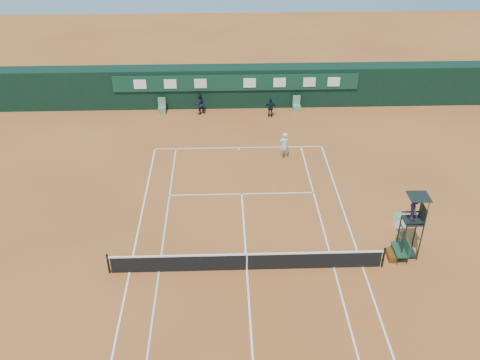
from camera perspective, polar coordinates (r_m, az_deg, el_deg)
The scene contains 14 objects.
ground at distance 25.44m, azimuth 0.73°, elevation -9.54°, with size 90.00×90.00×0.00m, color #AF5D29.
court_lines at distance 25.44m, azimuth 0.73°, elevation -9.53°, with size 11.05×23.85×0.01m.
tennis_net at distance 25.10m, azimuth 0.74°, elevation -8.67°, with size 12.90×0.10×1.10m.
back_wall at distance 40.73m, azimuth -0.46°, elevation 9.98°, with size 40.00×1.65×3.00m.
linesman_chair_left at distance 40.30m, azimuth -8.31°, elevation 7.54°, with size 0.55×0.50×1.15m.
linesman_chair_right at distance 40.42m, azimuth 6.05°, elevation 7.78°, with size 0.55×0.50×1.15m.
umpire_chair at distance 26.03m, azimuth 18.08°, elevation -3.41°, with size 0.96×0.95×3.42m.
player_bench at distance 26.90m, azimuth 16.94°, elevation -6.88°, with size 0.56×1.20×1.10m.
tennis_bag at distance 26.99m, azimuth 15.81°, elevation -7.72°, with size 0.36×0.83×0.31m, color black.
cooler at distance 29.12m, azimuth 16.66°, elevation -4.13°, with size 0.57×0.57×0.65m.
tennis_ball at distance 31.09m, azimuth 3.56°, elevation -0.78°, with size 0.07×0.07×0.07m, color #A9C72E.
player at distance 33.72m, azimuth 4.73°, elevation 3.69°, with size 0.65×0.43×1.78m, color silver.
ball_kid_left at distance 39.64m, azimuth -4.32°, elevation 8.11°, with size 0.77×0.60×1.58m, color black.
ball_kid_right at distance 39.13m, azimuth 3.29°, elevation 7.71°, with size 0.85×0.35×1.45m, color black.
Camera 1 is at (-0.97, -18.94, 16.96)m, focal length 40.00 mm.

